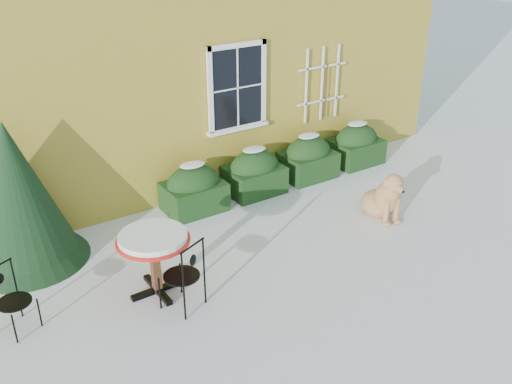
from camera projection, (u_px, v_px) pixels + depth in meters
ground at (293, 270)px, 8.59m from camera, size 80.00×80.00×0.00m
hedge_row at (282, 165)px, 11.14m from camera, size 4.95×0.80×0.91m
evergreen_shrub at (19, 207)px, 8.46m from camera, size 1.86×1.86×2.25m
bistro_table at (153, 244)px, 7.75m from camera, size 1.01×1.01×0.94m
patio_chair_near at (184, 275)px, 7.56m from camera, size 0.60×0.60×1.04m
patio_chair_far at (12, 299)px, 7.18m from camera, size 0.54×0.53×0.91m
dog at (384, 199)px, 9.90m from camera, size 0.68×1.02×0.94m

